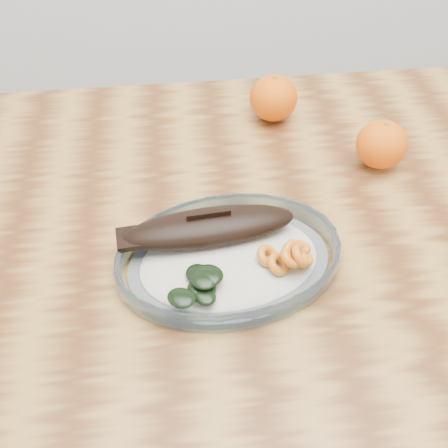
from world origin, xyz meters
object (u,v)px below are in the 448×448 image
Objects in this scene: dining_table at (295,257)px; orange_left at (273,98)px; plated_meal at (228,255)px; orange_right at (382,144)px.

orange_left is (0.00, 0.25, 0.14)m from dining_table.
dining_table is at bearing -90.54° from orange_left.
orange_right is at bearing 27.18° from plated_meal.
orange_right is (0.15, -0.15, -0.00)m from orange_left.
plated_meal is 0.33m from orange_right.
plated_meal is at bearing -144.82° from orange_right.
orange_right reaches higher than plated_meal.
orange_right is at bearing -46.33° from orange_left.
orange_left reaches higher than dining_table.
orange_left is at bearing 89.46° from dining_table.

